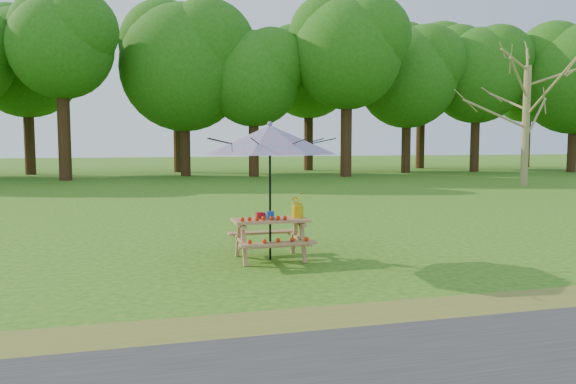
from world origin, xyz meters
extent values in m
plane|color=#216312|center=(0.00, 0.00, 0.00)|extent=(120.00, 120.00, 0.00)
cylinder|color=#92804F|center=(9.37, 12.30, 2.54)|extent=(0.40, 0.40, 5.09)
cube|color=#A16C48|center=(-4.56, 0.50, 0.65)|extent=(1.20, 0.62, 0.04)
cube|color=#A16C48|center=(-4.56, -0.05, 0.36)|extent=(1.20, 0.22, 0.04)
cube|color=#A16C48|center=(-4.56, 1.05, 0.36)|extent=(1.20, 0.22, 0.04)
cylinder|color=black|center=(-4.56, 0.50, 1.12)|extent=(0.04, 0.04, 2.25)
cone|color=teal|center=(-4.56, 0.50, 1.95)|extent=(2.70, 2.70, 0.46)
sphere|color=teal|center=(-4.56, 0.50, 2.20)|extent=(0.08, 0.08, 0.08)
cube|color=#B10E19|center=(-4.70, 0.58, 0.72)|extent=(0.14, 0.12, 0.10)
cylinder|color=#1642B7|center=(-4.57, 0.44, 0.74)|extent=(0.13, 0.13, 0.13)
cube|color=white|center=(-4.58, 0.66, 0.71)|extent=(0.13, 0.13, 0.07)
cylinder|color=#DEA90B|center=(-4.09, 0.53, 0.77)|extent=(0.19, 0.19, 0.19)
imported|color=yellow|center=(-4.09, 0.53, 0.94)|extent=(0.32, 0.30, 0.29)
camera|label=1|loc=(-6.60, -8.28, 1.93)|focal=35.00mm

